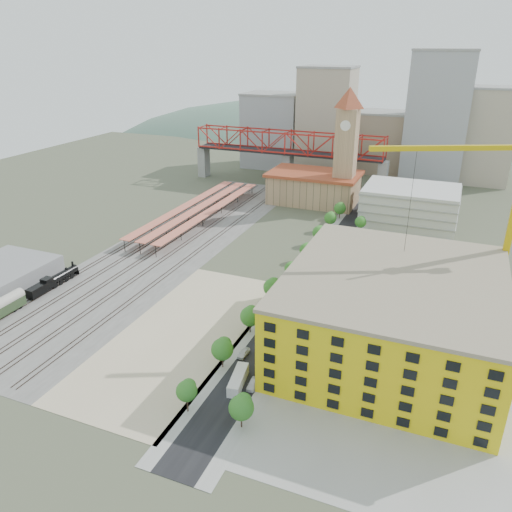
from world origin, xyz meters
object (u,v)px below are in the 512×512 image
at_px(tower_crane, 503,200).
at_px(site_trailer_b, 268,337).
at_px(construction_building, 392,313).
at_px(site_trailer_c, 287,310).
at_px(car_0, 244,353).
at_px(locomotive, 55,280).
at_px(clock_tower, 347,138).
at_px(site_trailer_d, 301,290).
at_px(site_trailer_a, 238,380).

distance_m(tower_crane, site_trailer_b, 61.36).
relative_size(construction_building, site_trailer_c, 5.13).
relative_size(construction_building, tower_crane, 1.01).
xyz_separation_m(tower_crane, car_0, (-48.06, -36.64, -30.22)).
distance_m(locomotive, tower_crane, 117.59).
bearing_deg(locomotive, tower_crane, 12.90).
bearing_deg(construction_building, car_0, -153.31).
bearing_deg(clock_tower, locomotive, -119.29).
relative_size(locomotive, site_trailer_b, 2.15).
distance_m(clock_tower, locomotive, 121.55).
xyz_separation_m(locomotive, site_trailer_c, (66.00, 9.45, -0.47)).
relative_size(construction_building, locomotive, 2.59).
bearing_deg(car_0, site_trailer_d, 86.58).
xyz_separation_m(site_trailer_c, car_0, (-3.00, -20.65, -0.65)).
distance_m(site_trailer_b, car_0, 8.01).
xyz_separation_m(site_trailer_d, car_0, (-3.00, -32.60, -0.66)).
bearing_deg(car_0, site_trailer_c, 83.57).
relative_size(locomotive, site_trailer_d, 1.97).
xyz_separation_m(construction_building, site_trailer_c, (-26.00, 6.07, -8.06)).
distance_m(site_trailer_a, car_0, 10.14).
height_order(clock_tower, site_trailer_c, clock_tower).
relative_size(clock_tower, site_trailer_a, 5.81).
distance_m(clock_tower, tower_crane, 94.31).
height_order(construction_building, site_trailer_d, construction_building).
xyz_separation_m(site_trailer_b, site_trailer_d, (0.00, 25.19, 0.11)).
height_order(locomotive, site_trailer_a, locomotive).
bearing_deg(construction_building, site_trailer_b, -164.57).
distance_m(clock_tower, site_trailer_a, 127.50).
height_order(construction_building, car_0, construction_building).
bearing_deg(site_trailer_b, site_trailer_c, 91.92).
bearing_deg(site_trailer_c, tower_crane, 7.46).
xyz_separation_m(locomotive, car_0, (63.00, -11.20, -1.12)).
relative_size(construction_building, site_trailer_b, 5.56).
bearing_deg(clock_tower, tower_crane, -55.75).
bearing_deg(site_trailer_d, clock_tower, 75.83).
xyz_separation_m(construction_building, site_trailer_b, (-26.00, -7.17, -8.16)).
relative_size(tower_crane, site_trailer_a, 5.60).
xyz_separation_m(site_trailer_a, site_trailer_d, (0.00, 42.27, 0.13)).
height_order(clock_tower, site_trailer_a, clock_tower).
bearing_deg(site_trailer_b, site_trailer_d, 91.92).
height_order(site_trailer_a, car_0, site_trailer_a).
bearing_deg(site_trailer_c, construction_building, -25.21).
relative_size(tower_crane, car_0, 12.21).
relative_size(clock_tower, site_trailer_d, 5.25).
bearing_deg(site_trailer_c, locomotive, 176.08).
bearing_deg(clock_tower, construction_building, -71.22).
bearing_deg(car_0, clock_tower, 94.34).
xyz_separation_m(clock_tower, site_trailer_c, (8.00, -93.93, -27.35)).
bearing_deg(site_trailer_d, site_trailer_c, -109.75).
bearing_deg(site_trailer_b, tower_crane, 34.89).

